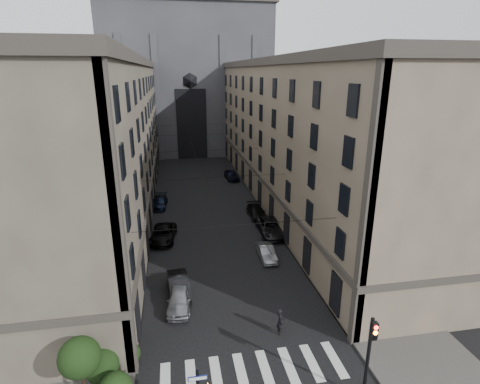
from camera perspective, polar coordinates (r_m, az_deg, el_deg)
sidewalk_left at (r=52.15m, az=-16.84°, el=-2.16°), size 7.00×80.00×0.15m
sidewalk_right at (r=53.76m, az=5.94°, el=-0.86°), size 7.00×80.00×0.15m
zebra_crossing at (r=25.15m, az=2.02°, el=-25.55°), size 11.00×3.20×0.01m
building_left at (r=50.32m, az=-21.14°, el=7.64°), size 13.60×60.60×18.85m
building_right at (r=52.44m, az=9.40°, el=8.97°), size 13.60×60.60×18.85m
gothic_tower at (r=87.84m, az=-8.09°, el=18.10°), size 35.00×23.00×58.00m
traffic_light_right at (r=22.50m, az=19.17°, el=-21.77°), size 0.34×0.50×5.20m
shrub_cluster at (r=24.06m, az=-20.66°, el=-23.56°), size 3.90×4.40×3.90m
tram_wires at (r=49.62m, az=-5.46°, el=6.16°), size 14.00×60.00×0.43m
car_left_near at (r=30.05m, az=-9.23°, el=-15.79°), size 2.19×4.51×1.48m
car_left_midnear at (r=31.59m, az=-9.32°, el=-13.94°), size 1.94×4.67×1.50m
car_left_midfar at (r=41.02m, az=-11.64°, el=-6.28°), size 3.11×5.59×1.48m
car_left_far at (r=50.94m, az=-12.18°, el=-1.53°), size 2.33×4.85×1.36m
car_right_near at (r=36.65m, az=4.02°, el=-9.16°), size 1.37×3.89×1.28m
car_right_midnear at (r=41.80m, az=4.75°, el=-5.36°), size 2.84×5.94×1.64m
car_right_midfar at (r=46.33m, az=2.59°, el=-3.09°), size 2.03×4.84×1.40m
car_right_far at (r=62.50m, az=-1.30°, el=2.61°), size 2.23×4.73×1.56m
pedestrian at (r=27.25m, az=6.12°, el=-19.02°), size 0.48×0.72×1.94m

